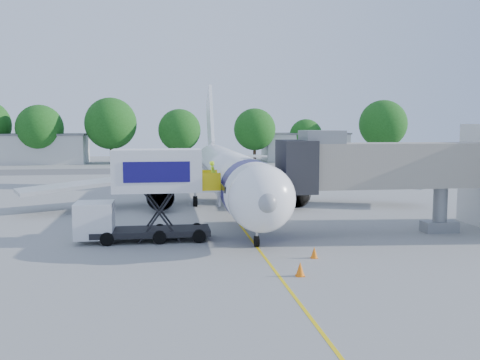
{
  "coord_description": "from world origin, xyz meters",
  "views": [
    {
      "loc": [
        -5.17,
        -39.05,
        7.0
      ],
      "look_at": [
        -0.08,
        -3.29,
        3.2
      ],
      "focal_mm": 40.0,
      "sensor_mm": 36.0,
      "label": 1
    }
  ],
  "objects": [
    {
      "name": "taxiway_strip",
      "position": [
        0.0,
        42.0,
        0.0
      ],
      "size": [
        120.0,
        10.0,
        0.01
      ],
      "primitive_type": "cube",
      "color": "#59595B",
      "rests_on": "ground"
    },
    {
      "name": "tree_c",
      "position": [
        -14.46,
        58.3,
        7.07
      ],
      "size": [
        9.13,
        9.13,
        11.65
      ],
      "color": "#382314",
      "rests_on": "ground"
    },
    {
      "name": "jet_bridge",
      "position": [
        7.99,
        -7.0,
        4.34
      ],
      "size": [
        13.9,
        3.2,
        6.6
      ],
      "color": "gray",
      "rests_on": "ground"
    },
    {
      "name": "tree_g",
      "position": [
        35.93,
        57.59,
        6.99
      ],
      "size": [
        9.03,
        9.03,
        11.51
      ],
      "color": "#382314",
      "rests_on": "ground"
    },
    {
      "name": "tree_b",
      "position": [
        -26.48,
        58.0,
        6.27
      ],
      "size": [
        8.1,
        8.1,
        10.33
      ],
      "color": "#382314",
      "rests_on": "ground"
    },
    {
      "name": "guidance_line",
      "position": [
        0.0,
        0.0,
        0.01
      ],
      "size": [
        0.15,
        70.0,
        0.01
      ],
      "primitive_type": "cube",
      "color": "yellow",
      "rests_on": "ground"
    },
    {
      "name": "outbuilding_right",
      "position": [
        22.0,
        62.0,
        2.66
      ],
      "size": [
        16.4,
        7.4,
        5.3
      ],
      "color": "beige",
      "rests_on": "ground"
    },
    {
      "name": "tree_d",
      "position": [
        -2.36,
        57.84,
        5.87
      ],
      "size": [
        7.59,
        7.59,
        9.68
      ],
      "color": "#382314",
      "rests_on": "ground"
    },
    {
      "name": "ground",
      "position": [
        0.0,
        0.0,
        0.0
      ],
      "size": [
        160.0,
        160.0,
        0.0
      ],
      "primitive_type": "plane",
      "color": "gray",
      "rests_on": "ground"
    },
    {
      "name": "catering_hiloader",
      "position": [
        -6.27,
        -7.0,
        2.76
      ],
      "size": [
        8.5,
        2.44,
        5.5
      ],
      "color": "black",
      "rests_on": "ground"
    },
    {
      "name": "outbuilding_left",
      "position": [
        -28.0,
        60.0,
        2.66
      ],
      "size": [
        18.4,
        8.4,
        5.3
      ],
      "color": "beige",
      "rests_on": "ground"
    },
    {
      "name": "tree_f",
      "position": [
        21.73,
        60.51,
        4.81
      ],
      "size": [
        6.22,
        6.22,
        7.93
      ],
      "color": "#382314",
      "rests_on": "ground"
    },
    {
      "name": "safety_cone_a",
      "position": [
        2.54,
        -12.49,
        0.29
      ],
      "size": [
        0.38,
        0.38,
        0.6
      ],
      "color": "orange",
      "rests_on": "ground"
    },
    {
      "name": "safety_cone_b",
      "position": [
        0.97,
        -15.63,
        0.32
      ],
      "size": [
        0.43,
        0.43,
        0.68
      ],
      "color": "orange",
      "rests_on": "ground"
    },
    {
      "name": "aircraft",
      "position": [
        0.0,
        4.12,
        2.95
      ],
      "size": [
        34.17,
        37.73,
        11.35
      ],
      "color": "white",
      "rests_on": "ground"
    },
    {
      "name": "ground_tug",
      "position": [
        4.0,
        -17.6,
        0.68
      ],
      "size": [
        3.45,
        2.16,
        1.29
      ],
      "rotation": [
        0.0,
        0.0,
        -0.16
      ],
      "color": "silver",
      "rests_on": "ground"
    },
    {
      "name": "tree_e",
      "position": [
        11.48,
        58.67,
        5.99
      ],
      "size": [
        7.75,
        7.75,
        9.88
      ],
      "color": "#382314",
      "rests_on": "ground"
    }
  ]
}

